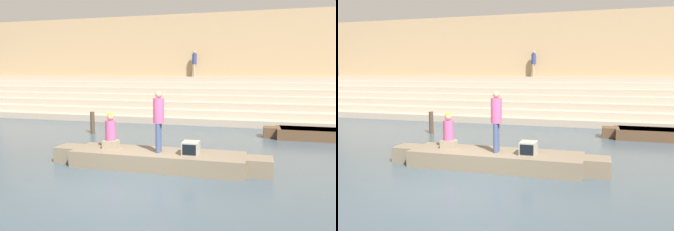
# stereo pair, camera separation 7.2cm
# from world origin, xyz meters

# --- Properties ---
(ground_plane) EXTENTS (120.00, 120.00, 0.00)m
(ground_plane) POSITION_xyz_m (0.00, 0.00, 0.00)
(ground_plane) COLOR #3D4C56
(ghat_steps) EXTENTS (36.00, 5.57, 2.49)m
(ghat_steps) POSITION_xyz_m (0.00, 12.91, 0.89)
(ghat_steps) COLOR tan
(ghat_steps) RESTS_ON ground
(back_wall) EXTENTS (34.20, 1.28, 6.69)m
(back_wall) POSITION_xyz_m (0.00, 15.49, 3.32)
(back_wall) COLOR tan
(back_wall) RESTS_ON ground
(rowboat_main) EXTENTS (6.42, 1.45, 0.47)m
(rowboat_main) POSITION_xyz_m (0.28, 1.59, 0.25)
(rowboat_main) COLOR #756651
(rowboat_main) RESTS_ON ground
(person_standing) EXTENTS (0.31, 0.31, 1.76)m
(person_standing) POSITION_xyz_m (0.34, 1.52, 1.49)
(person_standing) COLOR #3D4C75
(person_standing) RESTS_ON rowboat_main
(person_rowing) EXTENTS (0.43, 0.34, 1.10)m
(person_rowing) POSITION_xyz_m (-1.20, 1.63, 0.93)
(person_rowing) COLOR gray
(person_rowing) RESTS_ON rowboat_main
(tv_set) EXTENTS (0.45, 0.48, 0.37)m
(tv_set) POSITION_xyz_m (1.28, 1.48, 0.66)
(tv_set) COLOR #9E998E
(tv_set) RESTS_ON rowboat_main
(moored_boat_shore) EXTENTS (4.86, 1.28, 0.44)m
(moored_boat_shore) POSITION_xyz_m (5.78, 7.17, 0.24)
(moored_boat_shore) COLOR brown
(moored_boat_shore) RESTS_ON ground
(mooring_post) EXTENTS (0.19, 0.19, 0.99)m
(mooring_post) POSITION_xyz_m (-4.12, 5.98, 0.50)
(mooring_post) COLOR #473828
(mooring_post) RESTS_ON ground
(person_on_steps) EXTENTS (0.30, 0.30, 1.71)m
(person_on_steps) POSITION_xyz_m (-1.03, 14.50, 3.49)
(person_on_steps) COLOR gray
(person_on_steps) RESTS_ON ghat_steps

